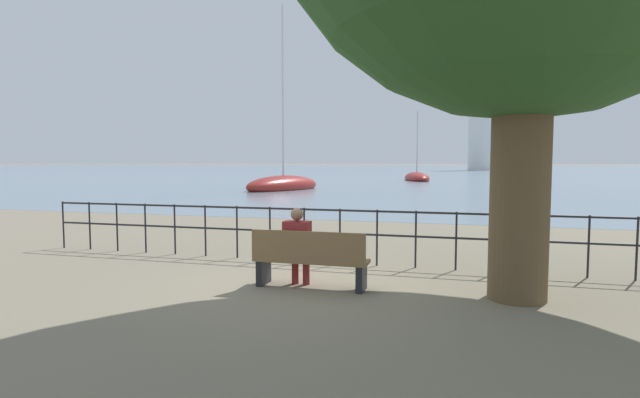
{
  "coord_description": "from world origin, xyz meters",
  "views": [
    {
      "loc": [
        2.2,
        -7.25,
        1.93
      ],
      "look_at": [
        0.0,
        0.5,
        1.33
      ],
      "focal_mm": 28.0,
      "sensor_mm": 36.0,
      "label": 1
    }
  ],
  "objects_px": {
    "sailboat_0": "(283,185)",
    "sailboat_3": "(417,178)",
    "park_bench": "(310,260)",
    "seated_person_left": "(298,243)",
    "harbor_lighthouse": "(482,119)"
  },
  "relations": [
    {
      "from": "sailboat_0",
      "to": "harbor_lighthouse",
      "type": "bearing_deg",
      "value": 97.8
    },
    {
      "from": "sailboat_0",
      "to": "sailboat_3",
      "type": "height_order",
      "value": "sailboat_0"
    },
    {
      "from": "park_bench",
      "to": "sailboat_0",
      "type": "distance_m",
      "value": 27.15
    },
    {
      "from": "sailboat_0",
      "to": "sailboat_3",
      "type": "distance_m",
      "value": 21.61
    },
    {
      "from": "park_bench",
      "to": "sailboat_0",
      "type": "relative_size",
      "value": 0.14
    },
    {
      "from": "seated_person_left",
      "to": "sailboat_3",
      "type": "xyz_separation_m",
      "value": [
        -2.04,
        45.6,
        -0.4
      ]
    },
    {
      "from": "seated_person_left",
      "to": "harbor_lighthouse",
      "type": "distance_m",
      "value": 116.81
    },
    {
      "from": "seated_person_left",
      "to": "sailboat_3",
      "type": "distance_m",
      "value": 45.65
    },
    {
      "from": "harbor_lighthouse",
      "to": "sailboat_0",
      "type": "bearing_deg",
      "value": -100.22
    },
    {
      "from": "park_bench",
      "to": "sailboat_0",
      "type": "height_order",
      "value": "sailboat_0"
    },
    {
      "from": "seated_person_left",
      "to": "harbor_lighthouse",
      "type": "xyz_separation_m",
      "value": [
        6.91,
        116.06,
        11.31
      ]
    },
    {
      "from": "seated_person_left",
      "to": "sailboat_3",
      "type": "height_order",
      "value": "sailboat_3"
    },
    {
      "from": "seated_person_left",
      "to": "sailboat_0",
      "type": "distance_m",
      "value": 27.0
    },
    {
      "from": "park_bench",
      "to": "sailboat_0",
      "type": "bearing_deg",
      "value": 110.87
    },
    {
      "from": "park_bench",
      "to": "harbor_lighthouse",
      "type": "bearing_deg",
      "value": 86.71
    }
  ]
}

